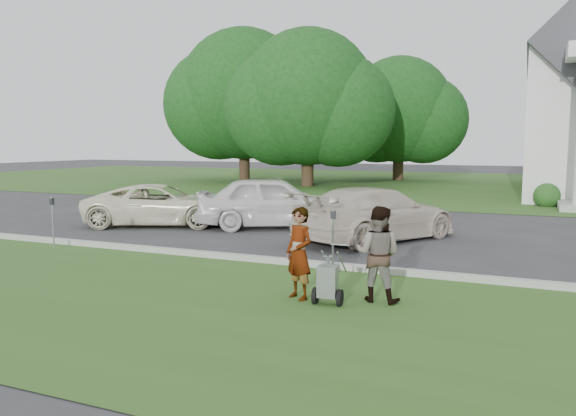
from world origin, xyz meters
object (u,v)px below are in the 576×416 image
Objects in this scene: tree_left at (308,104)px; car_c at (376,214)px; tree_back at (399,115)px; striping_cart at (328,282)px; tree_far at (244,100)px; car_a at (161,205)px; parking_meter_far at (53,217)px; person_right at (378,255)px; person_left at (299,254)px; car_b at (274,202)px; parking_meter_near at (333,234)px.

tree_left reaches higher than car_c.
tree_back reaches higher than striping_cart.
tree_far is 2.37× the size of car_a.
parking_meter_far is at bearing 61.03° from car_c.
striping_cart is (5.65, -32.03, -4.33)m from tree_back.
tree_far is 7.04× the size of person_right.
striping_cart is 10.45m from car_a.
car_a is 0.94× the size of car_c.
tree_far is at bearing -56.12° from person_right.
person_left is 1.20× the size of parking_meter_far.
car_b is 0.95× the size of car_c.
tree_left is at bearing 112.40° from parking_meter_near.
parking_meter_far is (-8.84, 1.42, 0.03)m from person_right.
tree_far is 25.79m from car_c.
person_left is (-0.58, 0.14, 0.41)m from striping_cart.
tree_left is 22.54m from parking_meter_far.
car_c is (4.83, -25.52, -3.97)m from tree_back.
parking_meter_near is 0.28× the size of car_a.
tree_left reaches higher than person_left.
parking_meter_far is at bearing -94.71° from tree_back.
tree_far reaches higher than striping_cart.
parking_meter_far is at bearing -6.94° from person_right.
person_right is at bearing -66.19° from tree_left.
car_c is (3.63, -1.02, -0.09)m from car_b.
car_c is (-0.24, 6.38, -0.05)m from person_left.
tree_back is 5.81× the size of person_right.
tree_left is at bearing 107.27° from striping_cart.
tree_far is (-6.00, 3.00, 0.58)m from tree_left.
car_b reaches higher than parking_meter_near.
tree_left is 20.10m from car_c.
car_b is 3.77m from car_c.
person_left reaches higher than car_c.
person_right reaches higher than parking_meter_near.
car_a is at bearing -69.80° from tree_far.
tree_back is at bearing -28.93° from car_a.
striping_cart is at bearing 126.21° from car_c.
person_left is at bearing -60.74° from tree_far.
person_right is (10.37, -23.50, -4.28)m from tree_left.
parking_meter_far is 0.28× the size of car_a.
striping_cart is 6.58m from car_c.
tree_left is 7.85× the size of parking_meter_far.
tree_far is at bearing -25.08° from car_c.
tree_left is 2.16× the size of car_a.
person_left reaches higher than parking_meter_far.
tree_back is at bearing 85.29° from parking_meter_far.
striping_cart is 0.75× the size of parking_meter_far.
tree_left is at bearing -18.38° from car_a.
car_b is at bearing -72.49° from tree_left.
tree_far is 22.37m from car_a.
tree_back is (10.00, 5.00, -0.97)m from tree_far.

